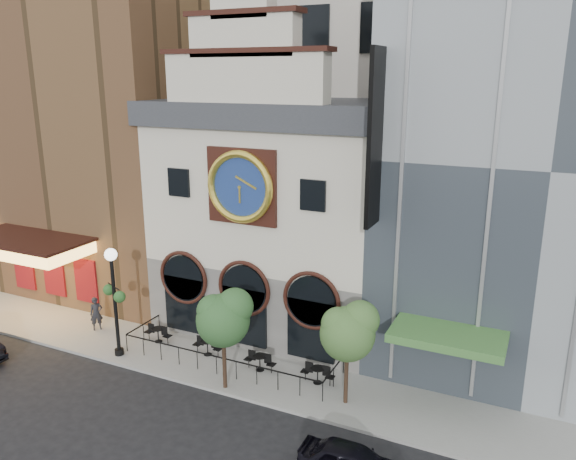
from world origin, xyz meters
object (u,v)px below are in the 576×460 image
at_px(bistro_2, 260,361).
at_px(tree_left, 224,316).
at_px(lamppost, 114,290).
at_px(pedestrian, 96,314).
at_px(bistro_3, 318,374).
at_px(bistro_1, 207,346).
at_px(tree_right, 349,330).
at_px(bistro_0, 158,334).

distance_m(bistro_2, tree_left, 3.60).
relative_size(lamppost, tree_left, 1.19).
bearing_deg(pedestrian, bistro_3, -52.26).
bearing_deg(bistro_1, pedestrian, -178.99).
xyz_separation_m(bistro_1, bistro_3, (5.95, -0.12, 0.00)).
distance_m(bistro_3, tree_left, 5.06).
xyz_separation_m(bistro_3, tree_right, (1.70, -0.89, 2.90)).
xyz_separation_m(bistro_2, bistro_3, (2.89, 0.11, 0.00)).
relative_size(bistro_0, bistro_1, 1.00).
height_order(lamppost, tree_left, lamppost).
xyz_separation_m(bistro_0, lamppost, (-0.89, -1.95, 2.96)).
bearing_deg(pedestrian, lamppost, -81.81).
distance_m(bistro_1, bistro_2, 3.07).
bearing_deg(bistro_2, bistro_3, 2.17).
xyz_separation_m(bistro_2, tree_left, (-0.66, -1.94, 2.96)).
xyz_separation_m(bistro_1, bistro_2, (3.06, -0.23, 0.00)).
bearing_deg(bistro_3, bistro_2, -177.83).
bearing_deg(tree_right, pedestrian, 176.58).
bearing_deg(lamppost, bistro_1, 48.68).
height_order(bistro_1, bistro_2, same).
bearing_deg(tree_right, bistro_2, 170.39).
distance_m(lamppost, tree_right, 11.68).
height_order(bistro_3, tree_right, tree_right).
xyz_separation_m(bistro_0, bistro_1, (3.11, -0.10, 0.00)).
bearing_deg(tree_left, bistro_2, 71.10).
height_order(bistro_2, tree_left, tree_left).
bearing_deg(bistro_0, bistro_1, -1.81).
relative_size(bistro_3, lamppost, 0.29).
xyz_separation_m(bistro_1, lamppost, (-4.00, -1.85, 2.96)).
bearing_deg(pedestrian, bistro_0, -49.06).
relative_size(bistro_1, pedestrian, 0.85).
xyz_separation_m(bistro_0, pedestrian, (-3.94, -0.22, 0.46)).
distance_m(bistro_0, bistro_3, 9.06).
xyz_separation_m(pedestrian, tree_right, (14.70, -0.88, 2.44)).
height_order(bistro_2, lamppost, lamppost).
relative_size(bistro_0, bistro_2, 1.00).
relative_size(bistro_0, bistro_3, 1.00).
bearing_deg(tree_left, bistro_1, 137.89).
xyz_separation_m(bistro_1, tree_left, (2.40, -2.17, 2.96)).
xyz_separation_m(bistro_3, tree_left, (-3.55, -2.05, 2.96)).
xyz_separation_m(bistro_2, tree_right, (4.59, -0.78, 2.90)).
bearing_deg(tree_right, bistro_3, 152.50).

